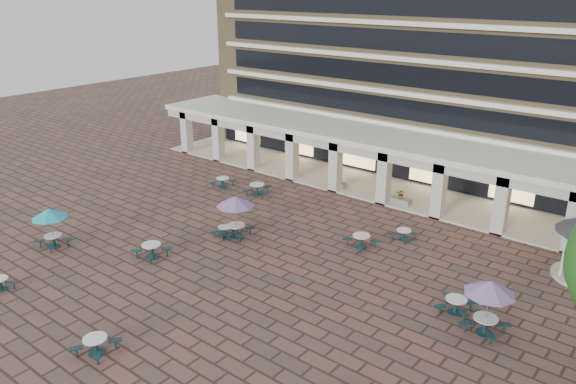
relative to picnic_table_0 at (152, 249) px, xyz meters
The scene contains 17 objects.
ground 5.56m from the picnic_table_0, 41.36° to the left, with size 120.00×120.00×0.00m, color brown.
apartment_building 31.81m from the picnic_table_0, 81.88° to the left, with size 40.00×15.50×25.20m.
retail_arcade 19.08m from the picnic_table_0, 77.32° to the left, with size 42.00×6.60×4.40m.
picnic_table_0 is the anchor object (origin of this frame).
picnic_table_1 8.03m from the picnic_table_0, 113.91° to the right, with size 1.49×1.49×0.65m.
picnic_table_2 9.13m from the picnic_table_0, 53.53° to the right, with size 2.04×2.04×0.79m.
picnic_table_4 6.65m from the picnic_table_0, 153.69° to the right, with size 2.16×2.16×2.49m.
picnic_table_5 4.95m from the picnic_table_0, 75.26° to the left, with size 1.66×1.66×0.64m.
picnic_table_6 5.77m from the picnic_table_0, 69.06° to the left, with size 2.39×2.39×2.76m.
picnic_table_7 17.23m from the picnic_table_0, 18.62° to the left, with size 1.90×1.90×0.79m.
picnic_table_8 12.42m from the picnic_table_0, 115.38° to the left, with size 1.88×1.88×0.76m.
picnic_table_9 11.82m from the picnic_table_0, 100.16° to the left, with size 2.33×2.33×0.85m.
picnic_table_10 15.43m from the picnic_table_0, 47.55° to the left, with size 1.70×1.70×0.69m.
picnic_table_11 18.76m from the picnic_table_0, 14.53° to the left, with size 2.35×2.35×2.71m.
picnic_table_13 12.53m from the picnic_table_0, 44.80° to the left, with size 2.12×2.12×0.81m.
planter_left 16.66m from the picnic_table_0, 83.48° to the left, with size 1.50×0.71×1.32m.
planter_right 18.16m from the picnic_table_0, 65.73° to the left, with size 1.50×0.71×1.20m.
Camera 1 is at (20.58, -21.74, 15.19)m, focal length 35.00 mm.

